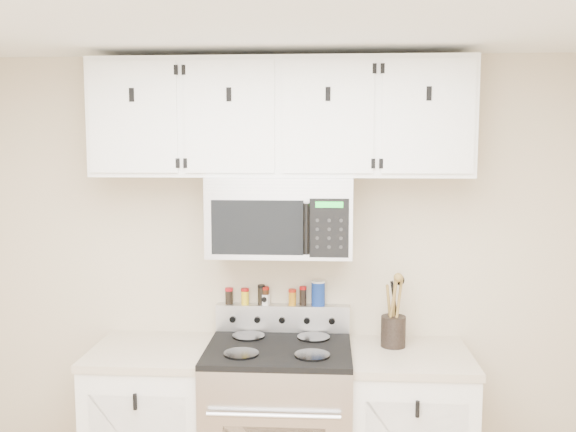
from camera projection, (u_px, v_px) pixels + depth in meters
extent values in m
cube|color=#C5B394|center=(283.00, 278.00, 3.67)|extent=(3.50, 0.01, 2.50)
cube|color=black|center=(279.00, 349.00, 3.39)|extent=(0.76, 0.65, 0.03)
cube|color=#B7B7BA|center=(283.00, 318.00, 3.66)|extent=(0.76, 0.08, 0.15)
cylinder|color=black|center=(241.00, 354.00, 3.25)|extent=(0.18, 0.18, 0.01)
cylinder|color=black|center=(312.00, 355.00, 3.23)|extent=(0.18, 0.18, 0.01)
cylinder|color=black|center=(249.00, 336.00, 3.55)|extent=(0.18, 0.18, 0.01)
cylinder|color=black|center=(314.00, 337.00, 3.52)|extent=(0.18, 0.18, 0.01)
cube|color=white|center=(154.00, 432.00, 3.51)|extent=(0.62, 0.60, 0.88)
cube|color=tan|center=(152.00, 351.00, 3.46)|extent=(0.64, 0.62, 0.04)
cube|color=tan|center=(410.00, 356.00, 3.37)|extent=(0.64, 0.62, 0.04)
cube|color=#9E9EA3|center=(281.00, 215.00, 3.44)|extent=(0.76, 0.38, 0.42)
cube|color=#B7B7BA|center=(278.00, 186.00, 3.23)|extent=(0.73, 0.01, 0.08)
cube|color=black|center=(257.00, 228.00, 3.26)|extent=(0.47, 0.01, 0.28)
cube|color=black|center=(329.00, 228.00, 3.23)|extent=(0.20, 0.01, 0.30)
cylinder|color=black|center=(306.00, 229.00, 3.21)|extent=(0.03, 0.03, 0.26)
cube|color=white|center=(281.00, 118.00, 3.41)|extent=(2.00, 0.33, 0.62)
cube|color=white|center=(133.00, 117.00, 3.29)|extent=(0.46, 0.01, 0.57)
cube|color=black|center=(132.00, 95.00, 3.27)|extent=(0.02, 0.01, 0.07)
cube|color=white|center=(229.00, 117.00, 3.25)|extent=(0.46, 0.01, 0.57)
cube|color=black|center=(229.00, 94.00, 3.23)|extent=(0.03, 0.01, 0.07)
cube|color=white|center=(328.00, 117.00, 3.22)|extent=(0.46, 0.01, 0.57)
cube|color=black|center=(328.00, 94.00, 3.20)|extent=(0.03, 0.01, 0.07)
cube|color=white|center=(428.00, 116.00, 3.19)|extent=(0.46, 0.01, 0.57)
cube|color=black|center=(429.00, 93.00, 3.17)|extent=(0.02, 0.01, 0.07)
cylinder|color=black|center=(393.00, 331.00, 3.47)|extent=(0.13, 0.13, 0.17)
cylinder|color=brown|center=(394.00, 308.00, 3.45)|extent=(0.02, 0.02, 0.31)
cylinder|color=brown|center=(398.00, 307.00, 3.44)|extent=(0.02, 0.02, 0.33)
cylinder|color=brown|center=(389.00, 310.00, 3.47)|extent=(0.02, 0.02, 0.29)
cylinder|color=black|center=(395.00, 308.00, 3.48)|extent=(0.02, 0.02, 0.30)
cylinder|color=brown|center=(392.00, 308.00, 3.43)|extent=(0.02, 0.02, 0.32)
cube|color=white|center=(265.00, 299.00, 3.65)|extent=(0.06, 0.06, 0.06)
cylinder|color=navy|center=(318.00, 294.00, 3.63)|extent=(0.08, 0.08, 0.13)
cylinder|color=white|center=(318.00, 282.00, 3.62)|extent=(0.08, 0.08, 0.01)
cylinder|color=black|center=(229.00, 297.00, 3.67)|extent=(0.04, 0.04, 0.08)
cylinder|color=#AC0D17|center=(229.00, 289.00, 3.66)|extent=(0.05, 0.05, 0.02)
cylinder|color=yellow|center=(245.00, 298.00, 3.66)|extent=(0.04, 0.04, 0.08)
cylinder|color=#A60C0F|center=(245.00, 290.00, 3.66)|extent=(0.04, 0.04, 0.02)
cylinder|color=black|center=(261.00, 296.00, 3.65)|extent=(0.04, 0.04, 0.10)
cylinder|color=black|center=(261.00, 286.00, 3.65)|extent=(0.04, 0.04, 0.02)
cylinder|color=#391E0D|center=(265.00, 297.00, 3.65)|extent=(0.04, 0.04, 0.09)
cylinder|color=#98130B|center=(265.00, 288.00, 3.65)|extent=(0.04, 0.04, 0.02)
cylinder|color=#C17E16|center=(292.00, 299.00, 3.64)|extent=(0.04, 0.04, 0.08)
cylinder|color=#B61E0E|center=(292.00, 291.00, 3.64)|extent=(0.04, 0.04, 0.02)
cylinder|color=black|center=(303.00, 297.00, 3.64)|extent=(0.04, 0.04, 0.09)
cylinder|color=#B40D0F|center=(303.00, 288.00, 3.63)|extent=(0.04, 0.04, 0.02)
cylinder|color=gold|center=(320.00, 298.00, 3.63)|extent=(0.04, 0.04, 0.08)
cylinder|color=black|center=(320.00, 290.00, 3.63)|extent=(0.04, 0.04, 0.02)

